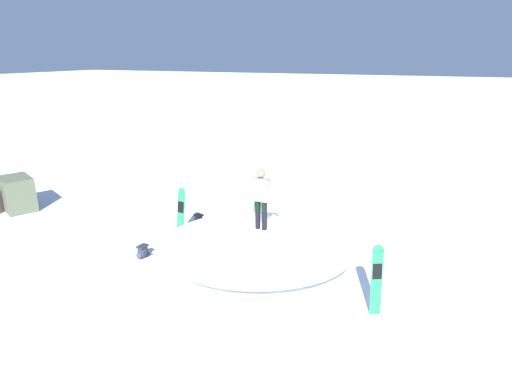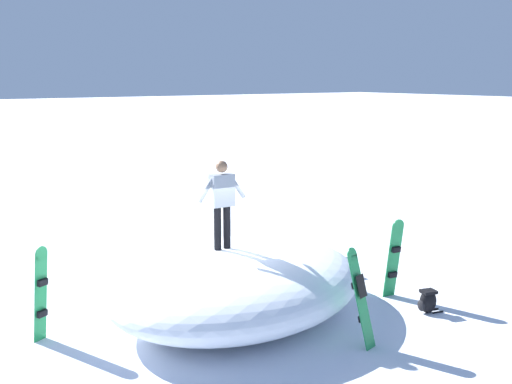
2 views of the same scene
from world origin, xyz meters
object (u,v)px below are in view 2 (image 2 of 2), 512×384
at_px(snowboarder_standing, 222,199).
at_px(snowboard_secondary_upright, 394,257).
at_px(snowboard_primary_upright, 41,292).
at_px(snowboard_tertiary_upright, 360,296).
at_px(backpack_near, 340,265).
at_px(backpack_far, 428,301).

distance_m(snowboarder_standing, snowboard_secondary_upright, 3.85).
distance_m(snowboarder_standing, snowboard_primary_upright, 3.57).
bearing_deg(snowboarder_standing, snowboard_tertiary_upright, 114.94).
xyz_separation_m(snowboarder_standing, snowboard_primary_upright, (3.21, -0.71, -1.39)).
height_order(snowboard_primary_upright, backpack_near, snowboard_primary_upright).
bearing_deg(snowboard_tertiary_upright, snowboarder_standing, -65.06).
relative_size(snowboarder_standing, backpack_far, 3.13).
relative_size(snowboard_tertiary_upright, backpack_near, 2.94).
distance_m(snowboard_tertiary_upright, backpack_near, 4.01).
xyz_separation_m(snowboard_primary_upright, backpack_far, (-6.51, 2.90, -0.65)).
bearing_deg(snowboard_secondary_upright, snowboarder_standing, -19.73).
distance_m(snowboard_secondary_upright, backpack_far, 1.16).
distance_m(snowboard_primary_upright, backpack_near, 6.82).
xyz_separation_m(snowboard_secondary_upright, backpack_near, (-0.20, -1.84, -0.66)).
relative_size(snowboarder_standing, snowboard_secondary_upright, 0.99).
distance_m(snowboard_primary_upright, snowboard_tertiary_upright, 5.44).
xyz_separation_m(snowboard_secondary_upright, snowboard_tertiary_upright, (2.21, 1.30, -0.00)).
bearing_deg(backpack_far, snowboard_primary_upright, -23.97).
distance_m(snowboard_secondary_upright, snowboard_tertiary_upright, 2.56).
height_order(snowboard_primary_upright, backpack_far, snowboard_primary_upright).
height_order(snowboard_secondary_upright, snowboard_tertiary_upright, snowboard_secondary_upright).
bearing_deg(snowboard_secondary_upright, snowboard_tertiary_upright, 30.45).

